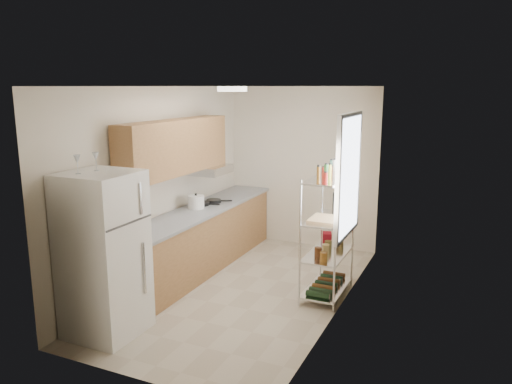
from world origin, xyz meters
TOP-DOWN VIEW (x-y plane):
  - room at (0.00, 0.00)m, footprint 2.52×4.42m
  - counter_run at (-0.92, 0.44)m, footprint 0.63×3.51m
  - upper_cabinets at (-1.05, 0.10)m, footprint 0.33×2.20m
  - range_hood at (-1.00, 0.90)m, footprint 0.50×0.60m
  - window at (1.23, 0.35)m, footprint 0.06×1.00m
  - bakers_rack at (1.00, 0.30)m, footprint 0.45×0.90m
  - ceiling_dome at (0.00, -0.30)m, footprint 0.34×0.34m
  - refrigerator at (-0.87, -1.60)m, footprint 0.72×0.72m
  - wine_glass_a at (-0.97, -1.76)m, footprint 0.07×0.07m
  - wine_glass_b at (-0.93, -1.54)m, footprint 0.07×0.07m
  - rice_cooker at (-0.98, 0.45)m, footprint 0.23×0.23m
  - frying_pan_large at (-1.02, 0.65)m, footprint 0.30×0.30m
  - frying_pan_small at (-0.93, 0.88)m, footprint 0.30×0.30m
  - cutting_board at (0.99, 0.19)m, footprint 0.34×0.43m
  - espresso_machine at (1.10, 0.63)m, footprint 0.21×0.28m
  - storage_bag at (0.92, 0.58)m, footprint 0.15×0.18m

SIDE VIEW (x-z plane):
  - counter_run at x=-0.92m, z-range 0.00..0.90m
  - storage_bag at x=0.92m, z-range 0.56..0.74m
  - refrigerator at x=-0.87m, z-range 0.00..1.75m
  - frying_pan_large at x=-1.02m, z-range 0.90..0.94m
  - frying_pan_small at x=-0.93m, z-range 0.90..0.95m
  - rice_cooker at x=-0.98m, z-range 0.90..1.09m
  - cutting_board at x=0.99m, z-range 1.01..1.04m
  - bakers_rack at x=1.00m, z-range 0.24..1.97m
  - espresso_machine at x=1.10m, z-range 1.01..1.31m
  - room at x=0.00m, z-range -0.01..2.61m
  - range_hood at x=-1.00m, z-range 1.33..1.45m
  - window at x=1.23m, z-range 0.82..2.28m
  - upper_cabinets at x=-1.05m, z-range 1.45..2.17m
  - wine_glass_a at x=-0.97m, z-range 1.75..1.94m
  - wine_glass_b at x=-0.93m, z-range 1.75..1.94m
  - ceiling_dome at x=0.00m, z-range 2.54..2.60m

